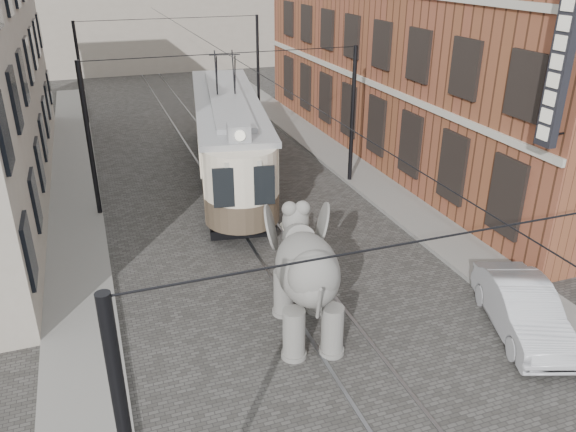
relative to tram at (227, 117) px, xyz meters
name	(u,v)px	position (x,y,z in m)	size (l,w,h in m)	color
ground	(285,263)	(-0.36, -8.79, -2.76)	(120.00, 120.00, 0.00)	#43413E
tram_rails	(285,262)	(-0.36, -8.79, -2.75)	(1.54, 80.00, 0.02)	slate
sidewalk_right	(439,234)	(5.64, -8.79, -2.68)	(2.00, 60.00, 0.15)	slate
sidewalk_left	(79,297)	(-6.86, -8.79, -2.68)	(2.00, 60.00, 0.15)	slate
brick_building	(437,31)	(10.64, 0.21, 3.24)	(8.00, 26.00, 12.00)	brown
catenary	(237,136)	(-0.56, -3.79, 0.24)	(11.00, 30.20, 6.00)	black
tram	(227,117)	(0.00, 0.00, 0.00)	(2.87, 13.91, 5.52)	beige
elephant	(307,283)	(-1.07, -12.58, -1.22)	(2.76, 5.01, 3.07)	slate
parked_car	(523,309)	(4.42, -14.49, -2.06)	(1.49, 4.24, 1.40)	#ACACB1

